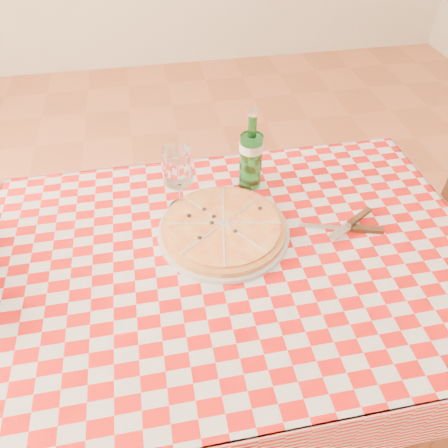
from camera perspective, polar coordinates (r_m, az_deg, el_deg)
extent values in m
plane|color=#B05D38|center=(1.77, 1.07, -20.99)|extent=(6.00, 6.00, 0.00)
cube|color=brown|center=(1.15, 1.54, -5.08)|extent=(1.20, 0.80, 0.04)
cylinder|color=brown|center=(1.48, 26.84, -21.13)|extent=(0.06, 0.06, 0.71)
cylinder|color=brown|center=(1.69, -19.69, -7.30)|extent=(0.06, 0.06, 0.71)
cylinder|color=brown|center=(1.79, 16.15, -2.42)|extent=(0.06, 0.06, 0.71)
cube|color=#B30E0B|center=(1.13, 1.56, -4.27)|extent=(1.30, 0.90, 0.01)
cylinder|color=brown|center=(1.71, 24.91, -15.32)|extent=(0.04, 0.04, 0.47)
cylinder|color=brown|center=(1.95, 24.06, -5.65)|extent=(0.04, 0.04, 0.47)
cylinder|color=brown|center=(1.78, -25.45, -14.44)|extent=(0.03, 0.03, 0.40)
cylinder|color=brown|center=(1.60, -22.98, -23.55)|extent=(0.03, 0.03, 0.40)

